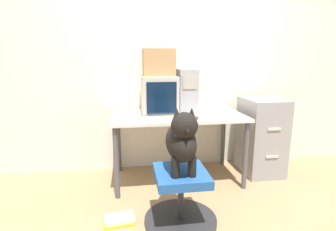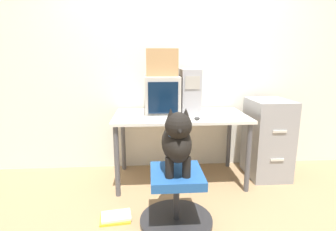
# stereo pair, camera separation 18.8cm
# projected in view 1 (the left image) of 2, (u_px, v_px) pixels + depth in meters

# --- Properties ---
(ground_plane) EXTENTS (12.00, 12.00, 0.00)m
(ground_plane) POSITION_uv_depth(u_px,v_px,m) (184.00, 195.00, 2.59)
(ground_plane) COLOR #937551
(wall_back) EXTENTS (8.00, 0.05, 2.60)m
(wall_back) POSITION_uv_depth(u_px,v_px,m) (171.00, 60.00, 3.09)
(wall_back) COLOR silver
(wall_back) RESTS_ON ground_plane
(desk) EXTENTS (1.39, 0.74, 0.74)m
(desk) POSITION_uv_depth(u_px,v_px,m) (178.00, 122.00, 2.81)
(desk) COLOR silver
(desk) RESTS_ON ground_plane
(crt_monitor) EXTENTS (0.36, 0.48, 0.40)m
(crt_monitor) POSITION_uv_depth(u_px,v_px,m) (159.00, 95.00, 2.81)
(crt_monitor) COLOR #B7B2A8
(crt_monitor) RESTS_ON desk
(pc_tower) EXTENTS (0.20, 0.41, 0.47)m
(pc_tower) POSITION_uv_depth(u_px,v_px,m) (186.00, 90.00, 2.88)
(pc_tower) COLOR #99999E
(pc_tower) RESTS_ON desk
(keyboard) EXTENTS (0.47, 0.16, 0.03)m
(keyboard) POSITION_uv_depth(u_px,v_px,m) (164.00, 119.00, 2.52)
(keyboard) COLOR silver
(keyboard) RESTS_ON desk
(computer_mouse) EXTENTS (0.06, 0.04, 0.04)m
(computer_mouse) POSITION_uv_depth(u_px,v_px,m) (196.00, 118.00, 2.54)
(computer_mouse) COLOR #333333
(computer_mouse) RESTS_ON desk
(office_chair) EXTENTS (0.59, 0.59, 0.45)m
(office_chair) POSITION_uv_depth(u_px,v_px,m) (181.00, 199.00, 2.12)
(office_chair) COLOR #262628
(office_chair) RESTS_ON ground_plane
(dog) EXTENTS (0.23, 0.50, 0.53)m
(dog) POSITION_uv_depth(u_px,v_px,m) (182.00, 139.00, 2.00)
(dog) COLOR black
(dog) RESTS_ON office_chair
(filing_cabinet) EXTENTS (0.42, 0.52, 0.88)m
(filing_cabinet) POSITION_uv_depth(u_px,v_px,m) (261.00, 136.00, 3.04)
(filing_cabinet) COLOR gray
(filing_cabinet) RESTS_ON ground_plane
(cardboard_box) EXTENTS (0.33, 0.26, 0.28)m
(cardboard_box) POSITION_uv_depth(u_px,v_px,m) (159.00, 62.00, 2.74)
(cardboard_box) COLOR #A87F51
(cardboard_box) RESTS_ON crt_monitor
(book_stack_floor) EXTENTS (0.27, 0.20, 0.04)m
(book_stack_floor) POSITION_uv_depth(u_px,v_px,m) (119.00, 220.00, 2.16)
(book_stack_floor) COLOR gold
(book_stack_floor) RESTS_ON ground_plane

